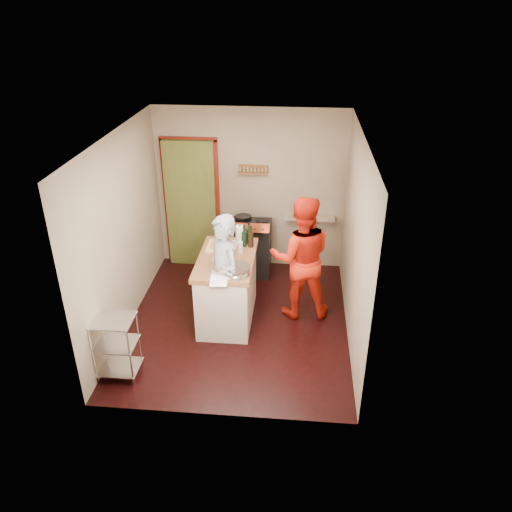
# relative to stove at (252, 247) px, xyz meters

# --- Properties ---
(floor) EXTENTS (3.50, 3.50, 0.00)m
(floor) POSITION_rel_stove_xyz_m (-0.05, -1.42, -0.45)
(floor) COLOR black
(floor) RESTS_ON ground
(back_wall) EXTENTS (3.00, 0.44, 2.60)m
(back_wall) POSITION_rel_stove_xyz_m (-0.69, 0.36, 0.68)
(back_wall) COLOR gray
(back_wall) RESTS_ON ground
(left_wall) EXTENTS (0.04, 3.50, 2.60)m
(left_wall) POSITION_rel_stove_xyz_m (-1.55, -1.42, 0.85)
(left_wall) COLOR gray
(left_wall) RESTS_ON ground
(right_wall) EXTENTS (0.04, 3.50, 2.60)m
(right_wall) POSITION_rel_stove_xyz_m (1.45, -1.42, 0.85)
(right_wall) COLOR gray
(right_wall) RESTS_ON ground
(ceiling) EXTENTS (3.00, 3.50, 0.02)m
(ceiling) POSITION_rel_stove_xyz_m (-0.05, -1.42, 2.16)
(ceiling) COLOR white
(ceiling) RESTS_ON back_wall
(stove) EXTENTS (0.60, 0.63, 1.00)m
(stove) POSITION_rel_stove_xyz_m (0.00, 0.00, 0.00)
(stove) COLOR black
(stove) RESTS_ON ground
(wire_shelving) EXTENTS (0.48, 0.40, 0.80)m
(wire_shelving) POSITION_rel_stove_xyz_m (-1.33, -2.62, -0.01)
(wire_shelving) COLOR silver
(wire_shelving) RESTS_ON ground
(island) EXTENTS (0.75, 1.40, 1.27)m
(island) POSITION_rel_stove_xyz_m (-0.20, -1.32, 0.05)
(island) COLOR beige
(island) RESTS_ON ground
(person_stripe) EXTENTS (0.69, 0.73, 1.67)m
(person_stripe) POSITION_rel_stove_xyz_m (-0.21, -1.61, 0.38)
(person_stripe) COLOR #BBBBC0
(person_stripe) RESTS_ON ground
(person_red) EXTENTS (0.92, 0.74, 1.76)m
(person_red) POSITION_rel_stove_xyz_m (0.79, -1.10, 0.43)
(person_red) COLOR red
(person_red) RESTS_ON ground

